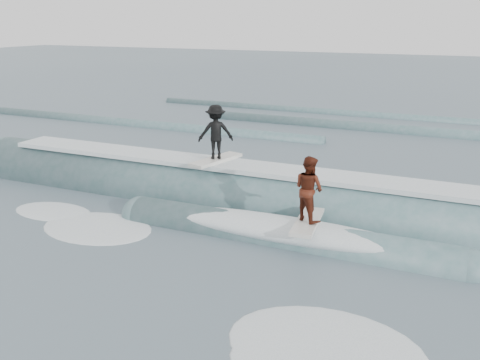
% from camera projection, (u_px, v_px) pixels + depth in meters
% --- Properties ---
extents(ground, '(160.00, 160.00, 0.00)m').
position_uv_depth(ground, '(174.00, 267.00, 12.58)').
color(ground, '#41525F').
rests_on(ground, ground).
extents(breaking_wave, '(22.89, 3.99, 2.42)m').
position_uv_depth(breaking_wave, '(257.00, 208.00, 16.39)').
color(breaking_wave, '#3B6264').
rests_on(breaking_wave, ground).
extents(surfer_black, '(1.26, 2.07, 1.79)m').
position_uv_depth(surfer_black, '(216.00, 134.00, 16.63)').
color(surfer_black, silver).
rests_on(surfer_black, ground).
extents(surfer_red, '(1.02, 2.05, 1.78)m').
position_uv_depth(surfer_red, '(309.00, 192.00, 13.47)').
color(surfer_red, silver).
rests_on(surfer_red, ground).
extents(whitewater, '(15.07, 8.25, 0.10)m').
position_uv_depth(whitewater, '(220.00, 305.00, 10.94)').
color(whitewater, white).
rests_on(whitewater, ground).
extents(far_swells, '(36.50, 8.65, 0.80)m').
position_uv_depth(far_swells, '(294.00, 125.00, 29.14)').
color(far_swells, '#3B6264').
rests_on(far_swells, ground).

